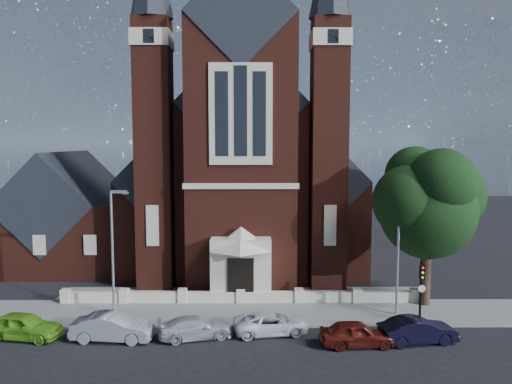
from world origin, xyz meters
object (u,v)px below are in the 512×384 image
parish_hall (68,220)px  car_navy (418,330)px  church (244,171)px  car_dark_red (357,334)px  street_tree (431,205)px  car_silver_b (196,328)px  car_lime_van (23,326)px  car_white_suv (271,323)px  street_lamp_left (114,246)px  traffic_signal (421,283)px  car_silver_a (113,327)px  street_lamp_right (400,245)px

parish_hall → car_navy: size_ratio=2.84×
church → car_dark_red: church is taller
street_tree → car_silver_b: street_tree is taller
street_tree → car_dark_red: street_tree is taller
car_lime_van → car_navy: bearing=-82.5°
church → car_navy: bearing=-66.8°
parish_hall → car_white_suv: parish_hall is taller
street_lamp_left → car_dark_red: (14.41, -4.67, -3.91)m
car_lime_van → traffic_signal: bearing=-75.7°
car_dark_red → car_silver_b: bearing=79.8°
church → parish_hall: (-16.00, -4.94, -4.17)m
car_white_suv → car_silver_a: bearing=87.7°
street_lamp_right → car_navy: (-0.13, -4.26, -3.89)m
car_silver_a → parish_hall: bearing=30.9°
street_lamp_right → traffic_signal: (0.91, -1.57, -2.02)m
church → car_dark_red: bearing=-74.6°
street_tree → car_white_suv: size_ratio=2.43×
parish_hall → car_silver_b: bearing=-52.2°
car_lime_van → car_silver_b: size_ratio=1.03×
street_lamp_right → traffic_signal: size_ratio=2.02×
car_silver_b → car_dark_red: (8.89, -1.15, 0.08)m
church → car_silver_a: 24.96m
car_lime_van → car_dark_red: (18.64, -1.15, -0.05)m
parish_hall → car_navy: (25.96, -18.26, -3.30)m
church → street_lamp_left: 20.84m
car_silver_b → car_dark_red: car_dark_red is taller
car_lime_van → car_silver_b: (9.74, 0.00, -0.13)m
street_tree → car_silver_a: (-19.62, -5.53, -6.21)m
traffic_signal → car_lime_van: size_ratio=0.92×
street_lamp_left → car_navy: size_ratio=1.88×
traffic_signal → car_white_suv: bearing=-171.9°
church → street_lamp_left: bearing=-112.7°
street_lamp_left → parish_hall: bearing=120.0°
street_lamp_right → car_navy: bearing=-91.8°
street_lamp_left → church: bearing=67.3°
car_silver_a → car_dark_red: size_ratio=1.12×
street_lamp_right → car_lime_van: bearing=-171.0°
car_lime_van → car_silver_a: (5.12, -0.30, 0.01)m
church → parish_hall: bearing=-162.8°
street_tree → traffic_signal: (-1.60, -3.28, -4.38)m
street_tree → car_silver_a: street_tree is taller
car_lime_van → car_silver_a: 5.13m
parish_hall → car_silver_a: (8.98, -17.83, -3.26)m
street_lamp_right → car_white_suv: 9.54m
traffic_signal → church: bearing=118.2°
traffic_signal → street_lamp_right: bearing=120.0°
church → car_white_suv: church is taller
church → car_silver_b: bearing=-96.1°
parish_hall → street_lamp_right: (26.09, -14.00, 0.59)m
street_lamp_right → car_silver_a: size_ratio=1.77×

